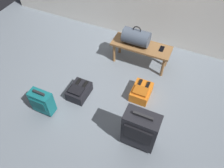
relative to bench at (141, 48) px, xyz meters
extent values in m
plane|color=slate|center=(-0.22, -0.85, -0.35)|extent=(6.60, 6.60, 0.00)
cube|color=olive|center=(0.00, 0.00, 0.05)|extent=(1.00, 0.36, 0.04)
cylinder|color=olive|center=(-0.44, -0.13, -0.16)|extent=(0.05, 0.05, 0.38)
cylinder|color=olive|center=(0.44, -0.13, -0.16)|extent=(0.05, 0.05, 0.38)
cylinder|color=olive|center=(-0.44, 0.13, -0.16)|extent=(0.05, 0.05, 0.38)
cylinder|color=olive|center=(0.44, 0.13, -0.16)|extent=(0.05, 0.05, 0.38)
cylinder|color=#475160|center=(-0.11, 0.00, 0.19)|extent=(0.44, 0.26, 0.26)
torus|color=black|center=(-0.11, 0.00, 0.33)|extent=(0.14, 0.02, 0.14)
cube|color=black|center=(0.33, 0.04, 0.07)|extent=(0.07, 0.14, 0.01)
cube|color=black|center=(0.33, 0.04, 0.07)|extent=(0.06, 0.13, 0.00)
cube|color=black|center=(0.49, -1.45, -0.01)|extent=(0.43, 0.23, 0.59)
cube|color=black|center=(0.49, -1.57, 0.07)|extent=(0.34, 0.02, 0.26)
cube|color=#262628|center=(0.49, -1.45, 0.31)|extent=(0.24, 0.03, 0.04)
cylinder|color=black|center=(0.34, -1.37, -0.32)|extent=(0.02, 0.05, 0.05)
cylinder|color=black|center=(0.65, -1.37, -0.32)|extent=(0.02, 0.05, 0.05)
cube|color=#14666B|center=(-0.93, -1.54, -0.11)|extent=(0.32, 0.16, 0.37)
cube|color=#0E474A|center=(-0.93, -1.64, -0.07)|extent=(0.26, 0.02, 0.17)
cube|color=#262628|center=(-0.93, -1.54, 0.09)|extent=(0.18, 0.03, 0.04)
cylinder|color=black|center=(-1.04, -1.49, -0.32)|extent=(0.02, 0.05, 0.05)
cylinder|color=black|center=(-0.82, -1.49, -0.32)|extent=(0.02, 0.05, 0.05)
cube|color=orange|center=(0.27, -0.68, -0.26)|extent=(0.28, 0.38, 0.17)
cube|color=#AD5514|center=(0.27, -0.75, -0.16)|extent=(0.21, 0.17, 0.04)
cube|color=black|center=(0.21, -0.62, -0.17)|extent=(0.04, 0.19, 0.02)
cube|color=black|center=(0.33, -0.62, -0.17)|extent=(0.04, 0.19, 0.02)
cube|color=black|center=(-0.62, -1.07, -0.26)|extent=(0.28, 0.38, 0.17)
cube|color=black|center=(-0.62, -1.13, -0.16)|extent=(0.21, 0.17, 0.04)
cube|color=black|center=(-0.68, -1.00, -0.17)|extent=(0.04, 0.19, 0.02)
cube|color=black|center=(-0.56, -1.00, -0.17)|extent=(0.04, 0.19, 0.02)
camera|label=1|loc=(0.70, -2.77, 2.40)|focal=34.72mm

